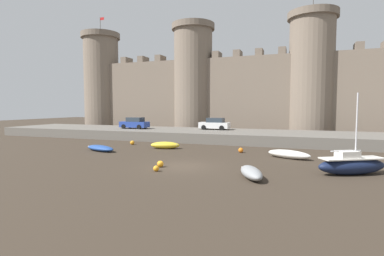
{
  "coord_description": "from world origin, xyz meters",
  "views": [
    {
      "loc": [
        8.18,
        -20.26,
        4.4
      ],
      "look_at": [
        -0.85,
        4.41,
        2.5
      ],
      "focal_mm": 28.0,
      "sensor_mm": 36.0,
      "label": 1
    }
  ],
  "objects_px": {
    "mooring_buoy_off_centre": "(156,168)",
    "mooring_buoy_near_channel": "(241,150)",
    "rowboat_midflat_right": "(289,154)",
    "rowboat_midflat_left": "(100,148)",
    "car_quay_west": "(215,124)",
    "car_quay_centre_west": "(135,123)",
    "mooring_buoy_mid_mud": "(160,164)",
    "rowboat_near_channel_left": "(165,145)",
    "mooring_buoy_near_shore": "(132,143)",
    "sailboat_foreground_left": "(352,165)",
    "rowboat_midflat_centre": "(251,172)"
  },
  "relations": [
    {
      "from": "mooring_buoy_off_centre",
      "to": "mooring_buoy_near_channel",
      "type": "xyz_separation_m",
      "value": [
        3.82,
        10.16,
        0.03
      ]
    },
    {
      "from": "rowboat_midflat_right",
      "to": "rowboat_midflat_left",
      "type": "bearing_deg",
      "value": -173.59
    },
    {
      "from": "car_quay_west",
      "to": "car_quay_centre_west",
      "type": "bearing_deg",
      "value": -169.15
    },
    {
      "from": "mooring_buoy_mid_mud",
      "to": "car_quay_centre_west",
      "type": "bearing_deg",
      "value": 125.61
    },
    {
      "from": "car_quay_west",
      "to": "car_quay_centre_west",
      "type": "xyz_separation_m",
      "value": [
        -11.29,
        -2.17,
        0.0
      ]
    },
    {
      "from": "car_quay_west",
      "to": "rowboat_midflat_right",
      "type": "bearing_deg",
      "value": -52.14
    },
    {
      "from": "rowboat_near_channel_left",
      "to": "car_quay_centre_west",
      "type": "distance_m",
      "value": 13.17
    },
    {
      "from": "rowboat_near_channel_left",
      "to": "rowboat_midflat_left",
      "type": "xyz_separation_m",
      "value": [
        -5.33,
        -3.68,
        -0.08
      ]
    },
    {
      "from": "mooring_buoy_off_centre",
      "to": "mooring_buoy_mid_mud",
      "type": "bearing_deg",
      "value": 104.75
    },
    {
      "from": "mooring_buoy_near_shore",
      "to": "mooring_buoy_off_centre",
      "type": "relative_size",
      "value": 1.2
    },
    {
      "from": "rowboat_midflat_left",
      "to": "car_quay_centre_west",
      "type": "bearing_deg",
      "value": 106.55
    },
    {
      "from": "mooring_buoy_near_channel",
      "to": "rowboat_near_channel_left",
      "type": "bearing_deg",
      "value": -179.84
    },
    {
      "from": "mooring_buoy_mid_mud",
      "to": "rowboat_near_channel_left",
      "type": "bearing_deg",
      "value": 113.1
    },
    {
      "from": "mooring_buoy_off_centre",
      "to": "car_quay_centre_west",
      "type": "distance_m",
      "value": 23.62
    },
    {
      "from": "mooring_buoy_near_channel",
      "to": "car_quay_west",
      "type": "distance_m",
      "value": 12.96
    },
    {
      "from": "sailboat_foreground_left",
      "to": "mooring_buoy_off_centre",
      "type": "height_order",
      "value": "sailboat_foreground_left"
    },
    {
      "from": "rowboat_midflat_right",
      "to": "car_quay_west",
      "type": "height_order",
      "value": "car_quay_west"
    },
    {
      "from": "rowboat_midflat_left",
      "to": "rowboat_midflat_right",
      "type": "height_order",
      "value": "rowboat_midflat_right"
    },
    {
      "from": "rowboat_midflat_centre",
      "to": "rowboat_midflat_right",
      "type": "relative_size",
      "value": 0.82
    },
    {
      "from": "rowboat_near_channel_left",
      "to": "rowboat_midflat_left",
      "type": "bearing_deg",
      "value": -145.36
    },
    {
      "from": "mooring_buoy_near_shore",
      "to": "mooring_buoy_off_centre",
      "type": "xyz_separation_m",
      "value": [
        9.01,
        -11.74,
        -0.04
      ]
    },
    {
      "from": "mooring_buoy_near_shore",
      "to": "mooring_buoy_off_centre",
      "type": "bearing_deg",
      "value": -52.48
    },
    {
      "from": "sailboat_foreground_left",
      "to": "mooring_buoy_mid_mud",
      "type": "relative_size",
      "value": 11.2
    },
    {
      "from": "rowboat_midflat_centre",
      "to": "mooring_buoy_off_centre",
      "type": "height_order",
      "value": "rowboat_midflat_centre"
    },
    {
      "from": "mooring_buoy_near_shore",
      "to": "mooring_buoy_off_centre",
      "type": "height_order",
      "value": "mooring_buoy_near_shore"
    },
    {
      "from": "rowboat_near_channel_left",
      "to": "mooring_buoy_near_channel",
      "type": "bearing_deg",
      "value": 0.16
    },
    {
      "from": "sailboat_foreground_left",
      "to": "rowboat_midflat_left",
      "type": "xyz_separation_m",
      "value": [
        -21.72,
        2.94,
        -0.34
      ]
    },
    {
      "from": "sailboat_foreground_left",
      "to": "car_quay_west",
      "type": "height_order",
      "value": "sailboat_foreground_left"
    },
    {
      "from": "rowboat_midflat_centre",
      "to": "mooring_buoy_near_channel",
      "type": "distance_m",
      "value": 10.26
    },
    {
      "from": "rowboat_midflat_right",
      "to": "mooring_buoy_near_shore",
      "type": "xyz_separation_m",
      "value": [
        -17.24,
        3.29,
        -0.13
      ]
    },
    {
      "from": "mooring_buoy_off_centre",
      "to": "car_quay_centre_west",
      "type": "relative_size",
      "value": 0.1
    },
    {
      "from": "rowboat_near_channel_left",
      "to": "rowboat_midflat_right",
      "type": "relative_size",
      "value": 0.82
    },
    {
      "from": "rowboat_midflat_centre",
      "to": "mooring_buoy_near_shore",
      "type": "distance_m",
      "value": 19.21
    },
    {
      "from": "rowboat_midflat_right",
      "to": "mooring_buoy_near_channel",
      "type": "relative_size",
      "value": 8.36
    },
    {
      "from": "rowboat_near_channel_left",
      "to": "mooring_buoy_near_channel",
      "type": "height_order",
      "value": "rowboat_near_channel_left"
    },
    {
      "from": "car_quay_west",
      "to": "car_quay_centre_west",
      "type": "height_order",
      "value": "same"
    },
    {
      "from": "mooring_buoy_off_centre",
      "to": "mooring_buoy_mid_mud",
      "type": "distance_m",
      "value": 1.44
    },
    {
      "from": "rowboat_midflat_centre",
      "to": "rowboat_midflat_right",
      "type": "xyz_separation_m",
      "value": [
        1.87,
        8.22,
        -0.0
      ]
    },
    {
      "from": "mooring_buoy_near_channel",
      "to": "car_quay_centre_west",
      "type": "xyz_separation_m",
      "value": [
        -17.11,
        9.27,
        1.76
      ]
    },
    {
      "from": "rowboat_midflat_centre",
      "to": "mooring_buoy_near_channel",
      "type": "bearing_deg",
      "value": 104.34
    },
    {
      "from": "mooring_buoy_near_shore",
      "to": "car_quay_west",
      "type": "distance_m",
      "value": 12.23
    },
    {
      "from": "rowboat_midflat_left",
      "to": "mooring_buoy_near_channel",
      "type": "distance_m",
      "value": 13.76
    },
    {
      "from": "mooring_buoy_near_channel",
      "to": "sailboat_foreground_left",
      "type": "bearing_deg",
      "value": -38.16
    },
    {
      "from": "rowboat_midflat_centre",
      "to": "mooring_buoy_mid_mud",
      "type": "bearing_deg",
      "value": 170.17
    },
    {
      "from": "sailboat_foreground_left",
      "to": "mooring_buoy_near_channel",
      "type": "relative_size",
      "value": 11.21
    },
    {
      "from": "rowboat_midflat_left",
      "to": "mooring_buoy_near_shore",
      "type": "xyz_separation_m",
      "value": [
        0.42,
        5.28,
        -0.06
      ]
    },
    {
      "from": "rowboat_midflat_centre",
      "to": "rowboat_midflat_right",
      "type": "height_order",
      "value": "rowboat_midflat_centre"
    },
    {
      "from": "mooring_buoy_near_channel",
      "to": "car_quay_west",
      "type": "height_order",
      "value": "car_quay_west"
    },
    {
      "from": "sailboat_foreground_left",
      "to": "mooring_buoy_off_centre",
      "type": "bearing_deg",
      "value": -164.04
    },
    {
      "from": "car_quay_centre_west",
      "to": "rowboat_midflat_left",
      "type": "bearing_deg",
      "value": -73.45
    }
  ]
}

